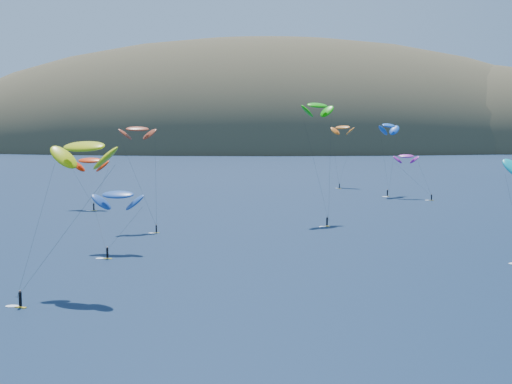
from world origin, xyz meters
name	(u,v)px	position (x,y,z in m)	size (l,w,h in m)	color
island	(291,160)	(39.40, 562.36, -10.74)	(730.00, 300.00, 210.00)	#3D3526
kitesurfer_1	(90,161)	(-38.19, 131.00, 11.97)	(9.59, 8.19, 14.56)	gold
kitesurfer_2	(84,147)	(-19.97, 43.76, 18.27)	(11.61, 13.56, 20.91)	gold
kitesurfer_3	(317,106)	(15.99, 108.76, 24.99)	(9.02, 14.47, 27.39)	gold
kitesurfer_4	(389,126)	(42.81, 164.21, 20.46)	(9.33, 11.34, 23.06)	gold
kitesurfer_6	(406,156)	(46.16, 155.49, 11.84)	(9.78, 10.17, 13.77)	gold
kitesurfer_9	(137,129)	(-21.21, 97.01, 20.02)	(8.86, 9.58, 22.05)	gold
kitesurfer_10	(118,195)	(-20.71, 71.04, 9.45)	(8.77, 9.58, 11.79)	gold
kitesurfer_11	(343,127)	(33.07, 192.90, 19.78)	(9.02, 13.88, 22.16)	gold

